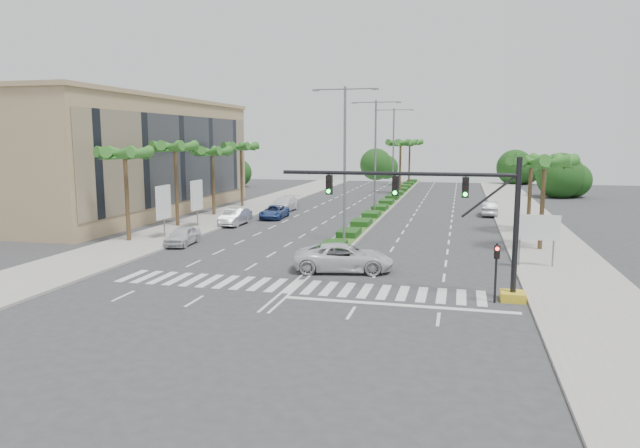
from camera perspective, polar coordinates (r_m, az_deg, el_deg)
The scene contains 28 objects.
ground at distance 31.64m, azimuth -2.67°, elevation -6.26°, with size 160.00×160.00×0.00m, color #333335.
footpath_right at distance 50.36m, azimuth 21.07°, elevation -1.19°, with size 6.00×120.00×0.15m, color gray.
footpath_left at distance 55.41m, azimuth -11.88°, elevation 0.04°, with size 6.00×120.00×0.15m, color gray.
median at distance 75.25m, azimuth 7.16°, elevation 2.37°, with size 2.20×75.00×0.20m, color gray.
median_grass at distance 75.23m, azimuth 7.16°, elevation 2.46°, with size 1.80×75.00×0.04m, color #2F5D20.
building at distance 65.37m, azimuth -18.33°, elevation 6.27°, with size 12.00×36.00×12.00m, color tan.
signal_gantry at distance 29.67m, azimuth 14.71°, elevation -0.69°, with size 12.60×1.20×7.20m.
pedestrian_signal at distance 29.31m, azimuth 17.22°, elevation -3.72°, with size 0.28×0.36×3.00m.
direction_sign at distance 38.01m, azimuth 20.91°, elevation -0.54°, with size 2.70×0.11×3.40m.
billboard_near at distance 47.69m, azimuth -15.39°, elevation 2.06°, with size 0.18×2.10×4.35m.
billboard_far at distance 52.97m, azimuth -12.23°, elevation 2.79°, with size 0.18×2.10×4.35m.
palm_left_near at distance 46.75m, azimuth -18.93°, elevation 6.37°, with size 4.57×4.68×7.55m.
palm_left_mid at distance 53.65m, azimuth -14.30°, elevation 7.19°, with size 4.57×4.68×7.95m.
palm_left_far at distance 60.83m, azimuth -10.71°, elevation 6.89°, with size 4.57×4.68×7.35m.
palm_left_end at distance 68.18m, azimuth -7.90°, elevation 7.44°, with size 4.57×4.68×7.75m.
palm_right_near at distance 43.72m, azimuth 21.54°, elevation 5.49°, with size 4.57×4.68×7.05m.
palm_right_far at distance 51.67m, azimuth 20.38°, elevation 5.60°, with size 4.57×4.68×6.75m.
palm_median_a at distance 84.77m, azimuth 8.06°, elevation 7.82°, with size 4.57×4.68×8.05m.
palm_median_b at distance 99.70m, azimuth 8.97°, elevation 7.89°, with size 4.57×4.68×8.05m.
streetlight_near at distance 44.21m, azimuth 2.49°, elevation 6.88°, with size 5.10×0.25×12.00m.
streetlight_mid at distance 59.97m, azimuth 5.56°, elevation 7.27°, with size 5.10×0.25×12.00m.
streetlight_far at distance 75.83m, azimuth 7.34°, elevation 7.49°, with size 5.10×0.25×12.00m.
car_parked_a at distance 44.86m, azimuth -13.59°, elevation -1.15°, with size 1.70×4.22×1.44m, color silver.
car_parked_b at distance 54.27m, azimuth -8.49°, elevation 0.71°, with size 1.66×4.77×1.57m, color silver.
car_parked_c at distance 58.36m, azimuth -4.61°, elevation 1.20°, with size 2.21×4.80×1.33m, color navy.
car_parked_d at distance 64.27m, azimuth -3.64°, elevation 2.00°, with size 2.24×5.51×1.60m, color white.
car_crossing at distance 35.03m, azimuth 2.39°, elevation -3.38°, with size 2.81×6.10×1.70m, color silver.
car_right at distance 62.92m, azimuth 16.59°, elevation 1.49°, with size 1.61×4.61×1.52m, color #A5A5AA.
Camera 1 is at (8.78, -29.31, 8.06)m, focal length 32.00 mm.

